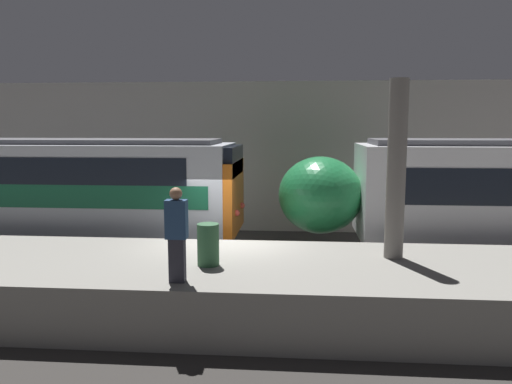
% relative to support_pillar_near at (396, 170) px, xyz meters
% --- Properties ---
extents(ground_plane, '(120.00, 120.00, 0.00)m').
position_rel_support_pillar_near_xyz_m(ground_plane, '(-3.78, 1.35, -3.00)').
color(ground_plane, '#33302D').
extents(platform, '(40.00, 3.88, 1.12)m').
position_rel_support_pillar_near_xyz_m(platform, '(-3.78, -0.60, -2.44)').
color(platform, gray).
rests_on(platform, ground).
extents(station_rear_barrier, '(50.00, 0.15, 5.49)m').
position_rel_support_pillar_near_xyz_m(station_rear_barrier, '(-3.78, 7.74, -0.26)').
color(station_rear_barrier, '#9E998E').
rests_on(station_rear_barrier, ground).
extents(support_pillar_near, '(0.39, 0.39, 3.76)m').
position_rel_support_pillar_near_xyz_m(support_pillar_near, '(0.00, 0.00, 0.00)').
color(support_pillar_near, slate).
rests_on(support_pillar_near, platform).
extents(person_waiting, '(0.38, 0.24, 1.72)m').
position_rel_support_pillar_near_xyz_m(person_waiting, '(-4.19, -2.01, -0.97)').
color(person_waiting, '#2D2D38').
rests_on(person_waiting, platform).
extents(trash_bin, '(0.44, 0.44, 0.85)m').
position_rel_support_pillar_near_xyz_m(trash_bin, '(-3.83, -0.91, -1.45)').
color(trash_bin, '#2D5B38').
rests_on(trash_bin, platform).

